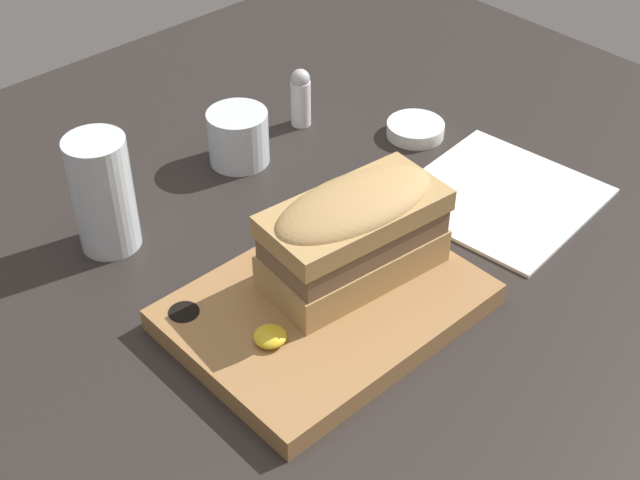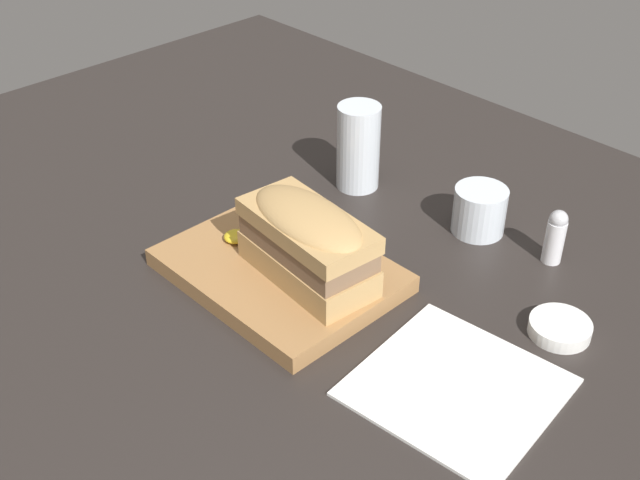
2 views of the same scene
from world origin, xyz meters
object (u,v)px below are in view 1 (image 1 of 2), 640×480
wine_glass (238,138)px  salt_shaker (301,97)px  napkin (500,196)px  water_glass (104,201)px  condiment_dish (415,129)px  sandwich (354,230)px  serving_board (325,307)px

wine_glass → salt_shaker: bearing=6.3°
napkin → water_glass: bearing=148.1°
condiment_dish → sandwich: bearing=-149.4°
water_glass → condiment_dish: (39.51, -7.39, -4.72)cm
water_glass → napkin: size_ratio=0.59×
serving_board → napkin: bearing=1.3°
sandwich → salt_shaker: bearing=57.4°
serving_board → condiment_dish: size_ratio=3.91×
napkin → condiment_dish: size_ratio=3.04×
salt_shaker → sandwich: bearing=-122.6°
water_glass → salt_shaker: size_ratio=1.69×
water_glass → condiment_dish: water_glass is taller
sandwich → salt_shaker: size_ratio=2.41×
wine_glass → serving_board: bearing=-112.1°
wine_glass → napkin: bearing=-57.0°
serving_board → wine_glass: (10.85, 26.69, 1.92)cm
napkin → serving_board: bearing=-178.7°
sandwich → wine_glass: size_ratio=2.55×
sandwich → napkin: bearing=-0.4°
wine_glass → napkin: size_ratio=0.33×
wine_glass → napkin: wine_glass is taller
water_glass → condiment_dish: 40.47cm
condiment_dish → napkin: bearing=-100.0°
wine_glass → salt_shaker: size_ratio=0.95×
water_glass → salt_shaker: bearing=8.0°
sandwich → wine_glass: (6.40, 25.89, -4.59)cm
serving_board → salt_shaker: bearing=52.0°
salt_shaker → condiment_dish: bearing=-53.6°
wine_glass → condiment_dish: size_ratio=1.01×
salt_shaker → condiment_dish: size_ratio=1.06×
water_glass → sandwich: bearing=-59.4°
napkin → salt_shaker: size_ratio=2.86×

